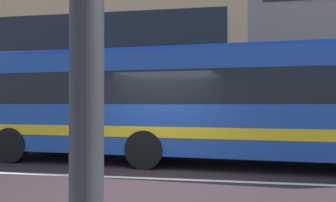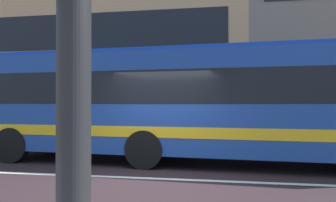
% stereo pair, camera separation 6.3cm
% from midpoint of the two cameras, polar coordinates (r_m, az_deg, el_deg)
% --- Properties ---
extents(ground_plane, '(160.00, 160.00, 0.00)m').
position_cam_midpoint_polar(ground_plane, '(7.44, -2.86, -13.57)').
color(ground_plane, '#2E2024').
extents(lane_centre_line, '(60.00, 0.16, 0.01)m').
position_cam_midpoint_polar(lane_centre_line, '(7.44, -2.86, -13.54)').
color(lane_centre_line, silver).
rests_on(lane_centre_line, ground_plane).
extents(apartment_block_left, '(24.63, 9.44, 9.57)m').
position_cam_midpoint_polar(apartment_block_left, '(23.77, -18.60, 7.05)').
color(apartment_block_left, tan).
rests_on(apartment_block_left, ground_plane).
extents(transit_bus, '(11.47, 3.27, 3.19)m').
position_cam_midpoint_polar(transit_bus, '(9.30, 1.87, -0.02)').
color(transit_bus, '#1C4092').
rests_on(transit_bus, ground_plane).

